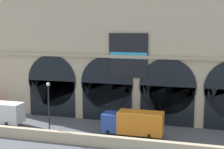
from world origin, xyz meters
name	(u,v)px	position (x,y,z in m)	size (l,w,h in m)	color
ground_plane	(128,134)	(0.00, 0.00, 0.00)	(200.00, 200.00, 0.00)	#54565B
quay_parapet_wall	(118,143)	(0.00, -4.88, 0.65)	(90.00, 0.70, 1.30)	#BCAD8C
station_building	(141,48)	(0.02, 7.80, 10.37)	(44.19, 6.02, 21.23)	#BCAD8C
box_truck_center	(133,123)	(0.77, -0.45, 1.70)	(7.50, 2.91, 3.12)	#28479E
street_lamp_quayside	(49,103)	(-8.77, -4.08, 4.41)	(0.44, 0.44, 6.90)	black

